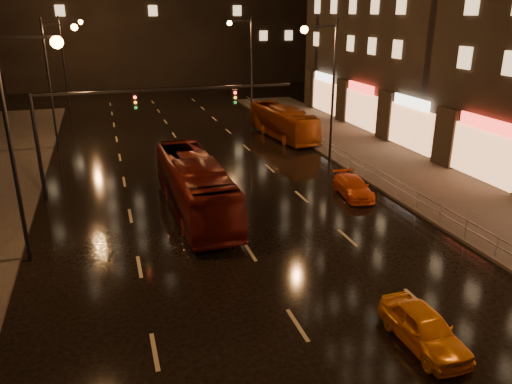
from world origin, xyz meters
TOP-DOWN VIEW (x-y plane):
  - ground at (0.00, 20.00)m, footprint 140.00×140.00m
  - sidewalk_right at (13.50, 15.00)m, footprint 7.00×70.00m
  - traffic_signal at (-5.06, 20.00)m, footprint 15.31×0.32m
  - railing_right at (10.20, 18.00)m, footprint 0.05×56.00m
  - bus_red at (-1.50, 15.48)m, footprint 2.87×11.08m
  - bus_curb at (9.00, 30.32)m, footprint 3.16×9.84m
  - taxi_near at (3.57, 1.77)m, footprint 1.55×3.76m
  - taxi_far at (8.00, 15.27)m, footprint 2.03×4.05m

SIDE VIEW (x-z plane):
  - ground at x=0.00m, z-range 0.00..0.00m
  - sidewalk_right at x=13.50m, z-range 0.00..0.15m
  - taxi_far at x=8.00m, z-range 0.00..1.13m
  - taxi_near at x=3.57m, z-range 0.00..1.27m
  - railing_right at x=10.20m, z-range 0.40..1.40m
  - bus_curb at x=9.00m, z-range 0.00..2.69m
  - bus_red at x=-1.50m, z-range 0.00..3.07m
  - traffic_signal at x=-5.06m, z-range 1.64..7.84m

